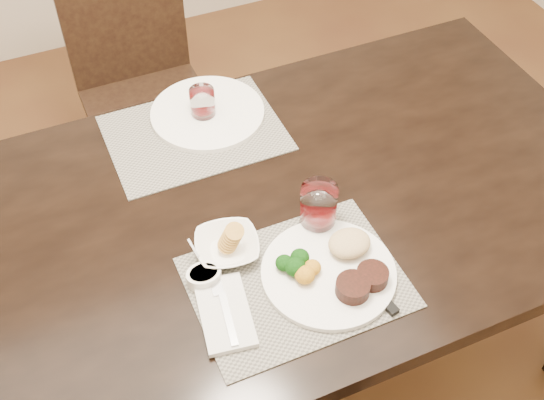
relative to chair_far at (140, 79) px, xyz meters
name	(u,v)px	position (x,y,z in m)	size (l,w,h in m)	color
ground_plane	(244,370)	(0.00, -0.93, -0.50)	(4.50, 4.50, 0.00)	#412215
dining_table	(235,238)	(0.00, -0.93, 0.16)	(2.00, 1.00, 0.75)	black
chair_far	(140,79)	(0.00, 0.00, 0.00)	(0.42, 0.42, 0.90)	black
placemat_near	(296,282)	(0.06, -1.17, 0.25)	(0.46, 0.34, 0.00)	slate
placemat_far	(195,133)	(0.01, -0.62, 0.25)	(0.46, 0.34, 0.00)	slate
dinner_plate	(335,269)	(0.14, -1.18, 0.27)	(0.30, 0.30, 0.05)	white
napkin_fork	(225,313)	(-0.12, -1.19, 0.26)	(0.13, 0.20, 0.02)	silver
steak_knife	(373,286)	(0.20, -1.25, 0.26)	(0.05, 0.25, 0.01)	silver
cracker_bowl	(227,246)	(-0.05, -1.03, 0.27)	(0.17, 0.17, 0.06)	white
sauce_ramekin	(204,276)	(-0.13, -1.09, 0.27)	(0.08, 0.12, 0.06)	white
wine_glass_near	(318,209)	(0.17, -1.04, 0.30)	(0.09, 0.09, 0.12)	white
far_plate	(208,113)	(0.07, -0.56, 0.26)	(0.31, 0.31, 0.01)	white
wine_glass_far	(203,105)	(0.06, -0.57, 0.29)	(0.07, 0.07, 0.09)	white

